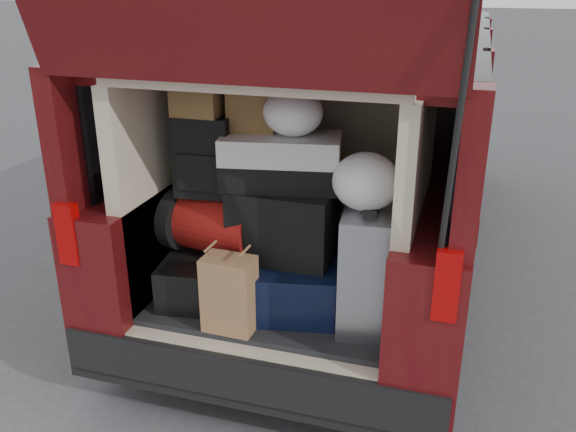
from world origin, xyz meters
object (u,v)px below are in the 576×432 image
at_px(black_soft_case, 283,224).
at_px(twotone_duffel, 281,161).
at_px(silver_roller, 368,268).
at_px(backpack, 204,156).
at_px(black_hardshell, 210,273).
at_px(navy_hardshell, 290,279).
at_px(kraft_bag, 229,294).
at_px(red_duffel, 216,223).

bearing_deg(black_soft_case, twotone_duffel, 115.78).
xyz_separation_m(silver_roller, backpack, (-0.86, 0.09, 0.46)).
relative_size(black_hardshell, black_soft_case, 1.13).
distance_m(black_soft_case, twotone_duffel, 0.31).
bearing_deg(backpack, navy_hardshell, -4.53).
distance_m(navy_hardshell, kraft_bag, 0.40).
height_order(silver_roller, backpack, backpack).
xyz_separation_m(red_duffel, twotone_duffel, (0.35, 0.02, 0.36)).
distance_m(navy_hardshell, twotone_duffel, 0.62).
height_order(navy_hardshell, twotone_duffel, twotone_duffel).
relative_size(black_hardshell, navy_hardshell, 0.96).
bearing_deg(navy_hardshell, backpack, 169.68).
relative_size(kraft_bag, twotone_duffel, 0.66).
height_order(navy_hardshell, kraft_bag, kraft_bag).
xyz_separation_m(navy_hardshell, twotone_duffel, (-0.06, 0.03, 0.62)).
distance_m(navy_hardshell, black_soft_case, 0.31).
xyz_separation_m(silver_roller, twotone_duffel, (-0.47, 0.12, 0.45)).
distance_m(red_duffel, backpack, 0.37).
bearing_deg(twotone_duffel, navy_hardshell, -36.09).
relative_size(navy_hardshell, red_duffel, 1.21).
bearing_deg(backpack, silver_roller, -11.07).
xyz_separation_m(black_hardshell, red_duffel, (0.03, 0.04, 0.27)).
bearing_deg(black_soft_case, backpack, 178.86).
xyz_separation_m(navy_hardshell, silver_roller, (0.41, -0.09, 0.17)).
relative_size(silver_roller, backpack, 1.45).
distance_m(black_hardshell, twotone_duffel, 0.75).
bearing_deg(black_hardshell, twotone_duffel, 1.50).
height_order(black_hardshell, twotone_duffel, twotone_duffel).
bearing_deg(silver_roller, navy_hardshell, 161.83).
xyz_separation_m(black_hardshell, silver_roller, (0.85, -0.06, 0.18)).
height_order(black_hardshell, backpack, backpack).
bearing_deg(backpack, red_duffel, 15.54).
bearing_deg(black_hardshell, backpack, 96.95).
distance_m(navy_hardshell, red_duffel, 0.48).
height_order(silver_roller, red_duffel, silver_roller).
height_order(navy_hardshell, backpack, backpack).
bearing_deg(backpack, kraft_bag, -58.64).
bearing_deg(twotone_duffel, red_duffel, 172.94).
height_order(kraft_bag, twotone_duffel, twotone_duffel).
distance_m(silver_roller, backpack, 0.98).
bearing_deg(twotone_duffel, silver_roller, -24.33).
bearing_deg(navy_hardshell, twotone_duffel, 142.78).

